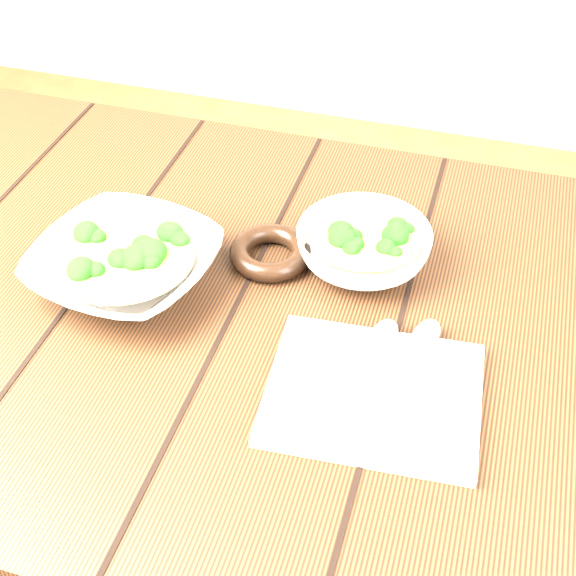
{
  "coord_description": "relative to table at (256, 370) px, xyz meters",
  "views": [
    {
      "loc": [
        0.25,
        -0.68,
        1.43
      ],
      "look_at": [
        0.05,
        -0.01,
        0.8
      ],
      "focal_mm": 50.0,
      "sensor_mm": 36.0,
      "label": 1
    }
  ],
  "objects": [
    {
      "name": "napkin",
      "position": [
        0.17,
        -0.1,
        0.13
      ],
      "size": [
        0.24,
        0.2,
        0.01
      ],
      "primitive_type": "cube",
      "rotation": [
        0.0,
        0.0,
        0.07
      ],
      "color": "beige",
      "rests_on": "table"
    },
    {
      "name": "soup_bowl_back",
      "position": [
        0.11,
        0.11,
        0.15
      ],
      "size": [
        0.18,
        0.18,
        0.06
      ],
      "color": "silver",
      "rests_on": "table"
    },
    {
      "name": "soup_bowl_front",
      "position": [
        -0.17,
        -0.01,
        0.15
      ],
      "size": [
        0.26,
        0.26,
        0.06
      ],
      "color": "silver",
      "rests_on": "table"
    },
    {
      "name": "spoon_left",
      "position": [
        0.16,
        -0.06,
        0.14
      ],
      "size": [
        0.04,
        0.19,
        0.01
      ],
      "color": "#BBB6A5",
      "rests_on": "napkin"
    },
    {
      "name": "trivet",
      "position": [
        -0.01,
        0.09,
        0.13
      ],
      "size": [
        0.14,
        0.14,
        0.03
      ],
      "primitive_type": "torus",
      "rotation": [
        0.0,
        0.0,
        -0.31
      ],
      "color": "black",
      "rests_on": "table"
    },
    {
      "name": "spoon_right",
      "position": [
        0.21,
        -0.04,
        0.14
      ],
      "size": [
        0.05,
        0.19,
        0.01
      ],
      "color": "#BBB6A5",
      "rests_on": "napkin"
    },
    {
      "name": "table",
      "position": [
        0.0,
        0.0,
        0.0
      ],
      "size": [
        1.2,
        0.8,
        0.75
      ],
      "color": "#341D0E",
      "rests_on": "ground"
    }
  ]
}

